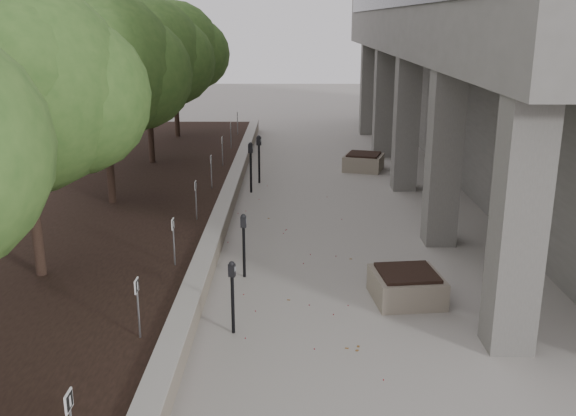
{
  "coord_description": "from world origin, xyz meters",
  "views": [
    {
      "loc": [
        -0.03,
        -8.27,
        5.04
      ],
      "look_at": [
        -0.13,
        4.86,
        1.17
      ],
      "focal_mm": 39.92,
      "sensor_mm": 36.0,
      "label": 1
    }
  ],
  "objects_px": {
    "crabapple_tree_4": "(148,81)",
    "parking_meter_4": "(259,159)",
    "parking_meter_2": "(233,297)",
    "planter_front": "(407,285)",
    "parking_meter_3": "(244,246)",
    "crabapple_tree_5": "(175,69)",
    "crabapple_tree_3": "(104,99)",
    "planter_back": "(363,162)",
    "parking_meter_5": "(251,168)",
    "crabapple_tree_2": "(25,132)"
  },
  "relations": [
    {
      "from": "crabapple_tree_5",
      "to": "parking_meter_3",
      "type": "relative_size",
      "value": 4.05
    },
    {
      "from": "crabapple_tree_3",
      "to": "parking_meter_3",
      "type": "xyz_separation_m",
      "value": [
        3.79,
        -4.13,
        -2.45
      ]
    },
    {
      "from": "crabapple_tree_5",
      "to": "parking_meter_2",
      "type": "xyz_separation_m",
      "value": [
        3.78,
        -16.57,
        -2.48
      ]
    },
    {
      "from": "crabapple_tree_3",
      "to": "parking_meter_4",
      "type": "xyz_separation_m",
      "value": [
        3.7,
        3.71,
        -2.35
      ]
    },
    {
      "from": "parking_meter_3",
      "to": "parking_meter_5",
      "type": "xyz_separation_m",
      "value": [
        -0.28,
        6.66,
        0.1
      ]
    },
    {
      "from": "parking_meter_2",
      "to": "planter_front",
      "type": "xyz_separation_m",
      "value": [
        3.12,
        1.35,
        -0.36
      ]
    },
    {
      "from": "parking_meter_2",
      "to": "parking_meter_5",
      "type": "xyz_separation_m",
      "value": [
        -0.27,
        9.1,
        0.13
      ]
    },
    {
      "from": "crabapple_tree_2",
      "to": "crabapple_tree_5",
      "type": "relative_size",
      "value": 1.0
    },
    {
      "from": "parking_meter_4",
      "to": "parking_meter_3",
      "type": "bearing_deg",
      "value": -68.02
    },
    {
      "from": "parking_meter_2",
      "to": "planter_front",
      "type": "bearing_deg",
      "value": 37.15
    },
    {
      "from": "planter_front",
      "to": "crabapple_tree_2",
      "type": "bearing_deg",
      "value": 178.11
    },
    {
      "from": "crabapple_tree_4",
      "to": "parking_meter_4",
      "type": "distance_m",
      "value": 4.57
    },
    {
      "from": "crabapple_tree_3",
      "to": "parking_meter_5",
      "type": "bearing_deg",
      "value": 35.73
    },
    {
      "from": "planter_front",
      "to": "parking_meter_3",
      "type": "bearing_deg",
      "value": 160.62
    },
    {
      "from": "parking_meter_5",
      "to": "planter_back",
      "type": "height_order",
      "value": "parking_meter_5"
    },
    {
      "from": "crabapple_tree_5",
      "to": "parking_meter_5",
      "type": "xyz_separation_m",
      "value": [
        3.51,
        -7.47,
        -2.35
      ]
    },
    {
      "from": "crabapple_tree_2",
      "to": "crabapple_tree_3",
      "type": "relative_size",
      "value": 1.0
    },
    {
      "from": "parking_meter_3",
      "to": "planter_front",
      "type": "relative_size",
      "value": 1.09
    },
    {
      "from": "parking_meter_3",
      "to": "parking_meter_4",
      "type": "height_order",
      "value": "parking_meter_4"
    },
    {
      "from": "crabapple_tree_3",
      "to": "crabapple_tree_5",
      "type": "xyz_separation_m",
      "value": [
        0.0,
        10.0,
        0.0
      ]
    },
    {
      "from": "crabapple_tree_2",
      "to": "crabapple_tree_4",
      "type": "distance_m",
      "value": 10.0
    },
    {
      "from": "parking_meter_3",
      "to": "parking_meter_4",
      "type": "distance_m",
      "value": 7.85
    },
    {
      "from": "crabapple_tree_2",
      "to": "parking_meter_2",
      "type": "height_order",
      "value": "crabapple_tree_2"
    },
    {
      "from": "parking_meter_3",
      "to": "crabapple_tree_4",
      "type": "bearing_deg",
      "value": 114.85
    },
    {
      "from": "crabapple_tree_2",
      "to": "parking_meter_5",
      "type": "bearing_deg",
      "value": 64.99
    },
    {
      "from": "parking_meter_5",
      "to": "planter_front",
      "type": "xyz_separation_m",
      "value": [
        3.39,
        -7.75,
        -0.49
      ]
    },
    {
      "from": "crabapple_tree_2",
      "to": "planter_front",
      "type": "distance_m",
      "value": 7.46
    },
    {
      "from": "crabapple_tree_5",
      "to": "parking_meter_4",
      "type": "bearing_deg",
      "value": -59.53
    },
    {
      "from": "parking_meter_2",
      "to": "parking_meter_4",
      "type": "height_order",
      "value": "parking_meter_4"
    },
    {
      "from": "crabapple_tree_3",
      "to": "parking_meter_4",
      "type": "bearing_deg",
      "value": 45.09
    },
    {
      "from": "crabapple_tree_2",
      "to": "parking_meter_5",
      "type": "xyz_separation_m",
      "value": [
        3.51,
        7.53,
        -2.35
      ]
    },
    {
      "from": "crabapple_tree_3",
      "to": "parking_meter_3",
      "type": "height_order",
      "value": "crabapple_tree_3"
    },
    {
      "from": "planter_back",
      "to": "planter_front",
      "type": "bearing_deg",
      "value": -91.82
    },
    {
      "from": "parking_meter_3",
      "to": "crabapple_tree_3",
      "type": "bearing_deg",
      "value": 134.83
    },
    {
      "from": "planter_front",
      "to": "planter_back",
      "type": "distance_m",
      "value": 10.82
    },
    {
      "from": "parking_meter_5",
      "to": "crabapple_tree_2",
      "type": "bearing_deg",
      "value": -104.97
    },
    {
      "from": "parking_meter_4",
      "to": "parking_meter_5",
      "type": "height_order",
      "value": "same"
    },
    {
      "from": "parking_meter_3",
      "to": "parking_meter_4",
      "type": "xyz_separation_m",
      "value": [
        -0.09,
        7.85,
        0.1
      ]
    },
    {
      "from": "parking_meter_5",
      "to": "planter_front",
      "type": "relative_size",
      "value": 1.26
    },
    {
      "from": "crabapple_tree_2",
      "to": "crabapple_tree_5",
      "type": "bearing_deg",
      "value": 90.0
    },
    {
      "from": "crabapple_tree_5",
      "to": "crabapple_tree_3",
      "type": "bearing_deg",
      "value": -90.0
    },
    {
      "from": "crabapple_tree_3",
      "to": "parking_meter_4",
      "type": "distance_m",
      "value": 5.74
    },
    {
      "from": "parking_meter_2",
      "to": "crabapple_tree_3",
      "type": "bearing_deg",
      "value": 133.73
    },
    {
      "from": "crabapple_tree_2",
      "to": "crabapple_tree_3",
      "type": "xyz_separation_m",
      "value": [
        0.0,
        5.0,
        0.0
      ]
    },
    {
      "from": "parking_meter_3",
      "to": "planter_front",
      "type": "xyz_separation_m",
      "value": [
        3.11,
        -1.09,
        -0.39
      ]
    },
    {
      "from": "planter_front",
      "to": "crabapple_tree_3",
      "type": "bearing_deg",
      "value": 142.85
    },
    {
      "from": "crabapple_tree_5",
      "to": "parking_meter_2",
      "type": "distance_m",
      "value": 17.18
    },
    {
      "from": "parking_meter_4",
      "to": "crabapple_tree_5",
      "type": "bearing_deg",
      "value": 141.8
    },
    {
      "from": "crabapple_tree_2",
      "to": "planter_back",
      "type": "distance_m",
      "value": 13.13
    },
    {
      "from": "crabapple_tree_2",
      "to": "parking_meter_5",
      "type": "height_order",
      "value": "crabapple_tree_2"
    }
  ]
}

